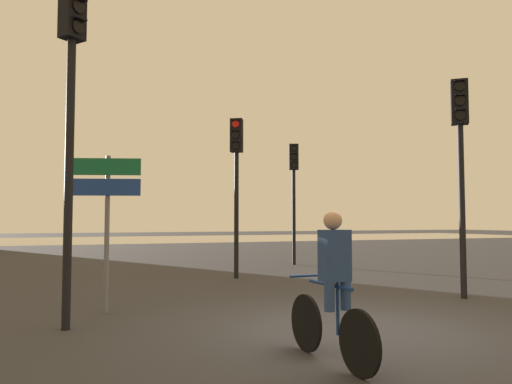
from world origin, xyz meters
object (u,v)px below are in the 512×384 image
object	(u,v)px
traffic_light_center	(236,167)
traffic_light_near_right	(461,145)
cyclist	(333,287)
direction_sign_post	(107,204)
traffic_light_far_right	(294,180)
traffic_light_near_left	(71,85)

from	to	relation	value
traffic_light_center	traffic_light_near_right	distance (m)	5.72
traffic_light_near_right	cyclist	size ratio (longest dim) A/B	2.53
direction_sign_post	traffic_light_far_right	bearing A→B (deg)	-116.37
traffic_light_near_left	traffic_light_near_right	distance (m)	7.29
traffic_light_near_left	cyclist	xyz separation A→B (m)	(2.60, -2.85, -2.63)
traffic_light_center	cyclist	distance (m)	8.31
traffic_light_center	direction_sign_post	distance (m)	5.49
traffic_light_near_left	traffic_light_near_right	world-z (taller)	traffic_light_near_left
traffic_light_center	cyclist	size ratio (longest dim) A/B	2.48
traffic_light_center	traffic_light_far_right	bearing A→B (deg)	-104.78
direction_sign_post	traffic_light_near_left	bearing A→B (deg)	78.14
direction_sign_post	cyclist	size ratio (longest dim) A/B	1.52
traffic_light_far_right	direction_sign_post	bearing A→B (deg)	65.28
traffic_light_near_right	cyclist	bearing A→B (deg)	71.60
direction_sign_post	cyclist	xyz separation A→B (m)	(1.99, -3.92, -0.97)
traffic_light_near_left	cyclist	bearing A→B (deg)	96.33
traffic_light_near_right	traffic_light_near_left	bearing A→B (deg)	40.11
traffic_light_far_right	direction_sign_post	distance (m)	9.86
traffic_light_near_right	direction_sign_post	distance (m)	6.83
traffic_light_near_right	cyclist	world-z (taller)	traffic_light_near_right
traffic_light_near_left	traffic_light_far_right	distance (m)	11.01
traffic_light_near_left	traffic_light_near_right	bearing A→B (deg)	145.14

